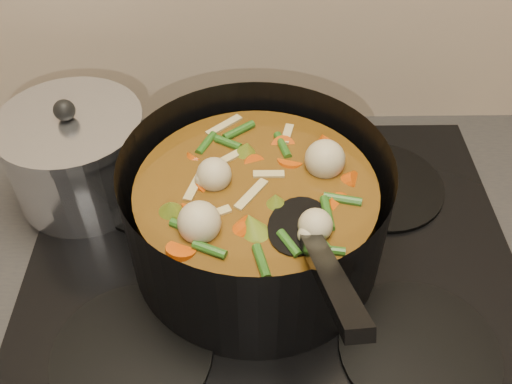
{
  "coord_description": "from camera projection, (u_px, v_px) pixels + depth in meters",
  "views": [
    {
      "loc": [
        -0.03,
        1.48,
        1.51
      ],
      "look_at": [
        -0.02,
        1.94,
        1.04
      ],
      "focal_mm": 40.0,
      "sensor_mm": 36.0,
      "label": 1
    }
  ],
  "objects": [
    {
      "name": "stovetop",
      "position": [
        272.0,
        264.0,
        0.73
      ],
      "size": [
        0.62,
        0.54,
        0.03
      ],
      "color": "black",
      "rests_on": "counter"
    },
    {
      "name": "saucepan",
      "position": [
        78.0,
        156.0,
        0.77
      ],
      "size": [
        0.19,
        0.19,
        0.16
      ],
      "rotation": [
        0.0,
        0.0,
        -0.19
      ],
      "color": "silver",
      "rests_on": "stovetop"
    },
    {
      "name": "stockpot",
      "position": [
        256.0,
        214.0,
        0.69
      ],
      "size": [
        0.34,
        0.43,
        0.23
      ],
      "rotation": [
        0.0,
        0.0,
        -0.11
      ],
      "color": "black",
      "rests_on": "stovetop"
    }
  ]
}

